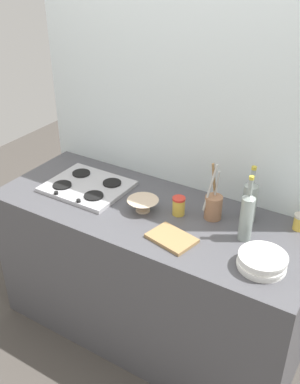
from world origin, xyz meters
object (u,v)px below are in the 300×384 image
(utensil_crock, at_px, (213,205))
(condiment_jar_rear, at_px, (300,222))
(stovetop_hob, at_px, (87,186))
(mixing_bowl, at_px, (143,205))
(wine_bottle_leftmost, at_px, (250,200))
(condiment_jar_front, at_px, (179,206))
(plate_stack, at_px, (262,261))
(wine_bottle_mid_left, at_px, (247,216))
(cutting_board, at_px, (172,238))

(utensil_crock, xyz_separation_m, condiment_jar_rear, (0.42, 0.13, -0.03))
(stovetop_hob, bearing_deg, mixing_bowl, -4.72)
(wine_bottle_leftmost, bearing_deg, mixing_bowl, -157.40)
(condiment_jar_front, distance_m, condiment_jar_rear, 0.62)
(mixing_bowl, relative_size, condiment_jar_front, 1.68)
(wine_bottle_leftmost, distance_m, condiment_jar_front, 0.37)
(plate_stack, height_order, wine_bottle_leftmost, wine_bottle_leftmost)
(stovetop_hob, distance_m, mixing_bowl, 0.42)
(wine_bottle_mid_left, distance_m, condiment_jar_rear, 0.32)
(plate_stack, height_order, cutting_board, plate_stack)
(plate_stack, relative_size, cutting_board, 1.00)
(mixing_bowl, bearing_deg, plate_stack, -9.72)
(condiment_jar_front, bearing_deg, stovetop_hob, -176.44)
(plate_stack, relative_size, condiment_jar_rear, 2.67)
(utensil_crock, distance_m, condiment_jar_front, 0.18)
(stovetop_hob, relative_size, mixing_bowl, 2.71)
(wine_bottle_mid_left, height_order, cutting_board, wine_bottle_mid_left)
(mixing_bowl, xyz_separation_m, condiment_jar_rear, (0.77, 0.27, 0.01))
(utensil_crock, bearing_deg, cutting_board, -106.91)
(wine_bottle_mid_left, height_order, condiment_jar_rear, wine_bottle_mid_left)
(mixing_bowl, bearing_deg, condiment_jar_rear, 19.29)
(wine_bottle_leftmost, bearing_deg, plate_stack, -59.93)
(stovetop_hob, xyz_separation_m, wine_bottle_mid_left, (0.98, 0.01, 0.12))
(plate_stack, xyz_separation_m, wine_bottle_mid_left, (-0.15, 0.17, 0.10))
(mixing_bowl, bearing_deg, wine_bottle_leftmost, 22.60)
(utensil_crock, xyz_separation_m, cutting_board, (-0.09, -0.29, -0.07))
(stovetop_hob, height_order, cutting_board, stovetop_hob)
(utensil_crock, xyz_separation_m, condiment_jar_front, (-0.17, -0.07, -0.03))
(cutting_board, bearing_deg, condiment_jar_rear, 39.72)
(stovetop_hob, bearing_deg, condiment_jar_front, 3.56)
(plate_stack, distance_m, wine_bottle_mid_left, 0.25)
(condiment_jar_front, bearing_deg, plate_stack, -19.95)
(mixing_bowl, distance_m, condiment_jar_rear, 0.82)
(stovetop_hob, relative_size, utensil_crock, 1.48)
(wine_bottle_mid_left, relative_size, cutting_board, 1.54)
(plate_stack, relative_size, utensil_crock, 0.72)
(condiment_jar_rear, height_order, cutting_board, condiment_jar_rear)
(utensil_crock, bearing_deg, condiment_jar_rear, 17.71)
(utensil_crock, bearing_deg, wine_bottle_mid_left, -22.78)
(stovetop_hob, relative_size, cutting_board, 2.05)
(condiment_jar_rear, relative_size, cutting_board, 0.38)
(wine_bottle_leftmost, height_order, utensil_crock, utensil_crock)
(wine_bottle_mid_left, distance_m, utensil_crock, 0.24)
(plate_stack, bearing_deg, wine_bottle_mid_left, 131.44)
(condiment_jar_front, bearing_deg, condiment_jar_rear, 18.63)
(wine_bottle_mid_left, xyz_separation_m, utensil_crock, (-0.21, 0.09, -0.06))
(condiment_jar_rear, bearing_deg, stovetop_hob, -168.73)
(wine_bottle_leftmost, height_order, wine_bottle_mid_left, wine_bottle_mid_left)
(wine_bottle_mid_left, bearing_deg, mixing_bowl, -175.29)
(stovetop_hob, xyz_separation_m, cutting_board, (0.68, -0.19, -0.00))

